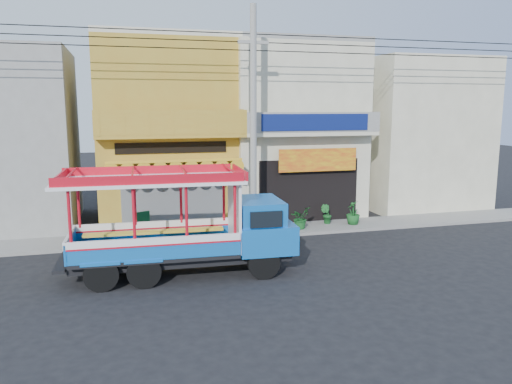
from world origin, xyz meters
TOP-DOWN VIEW (x-y plane):
  - ground at (0.00, 0.00)m, footprint 90.00×90.00m
  - sidewalk at (0.00, 4.00)m, footprint 30.00×2.00m
  - shophouse_left at (-4.00, 7.96)m, footprint 6.00×7.50m
  - shophouse_right at (2.00, 7.96)m, footprint 6.00×6.75m
  - party_pilaster at (-1.00, 4.85)m, footprint 0.35×0.30m
  - filler_building_left at (-11.00, 8.00)m, footprint 6.00×6.00m
  - filler_building_right at (9.00, 8.00)m, footprint 6.00×6.00m
  - utility_pole at (-0.85, 3.30)m, footprint 28.00×0.26m
  - songthaew_truck at (-3.80, -0.50)m, footprint 7.21×2.65m
  - green_sign at (-5.32, 4.30)m, footprint 0.61×0.47m
  - potted_plant_a at (1.16, 3.77)m, footprint 1.10×1.09m
  - potted_plant_b at (2.58, 4.31)m, footprint 0.59×0.58m
  - potted_plant_c at (3.66, 3.89)m, footprint 0.80×0.80m

SIDE VIEW (x-z plane):
  - ground at x=0.00m, z-range 0.00..0.00m
  - sidewalk at x=0.00m, z-range 0.00..0.12m
  - green_sign at x=-5.32m, z-range 0.04..1.01m
  - potted_plant_b at x=2.58m, z-range 0.12..0.96m
  - potted_plant_a at x=1.16m, z-range 0.12..1.05m
  - potted_plant_c at x=3.66m, z-range 0.12..1.18m
  - songthaew_truck at x=-3.80m, z-range -0.06..3.26m
  - filler_building_left at x=-11.00m, z-range 0.00..7.60m
  - filler_building_right at x=9.00m, z-range 0.00..7.60m
  - party_pilaster at x=-1.00m, z-range 0.00..8.00m
  - shophouse_right at x=2.00m, z-range -0.01..8.23m
  - shophouse_left at x=-4.00m, z-range -0.01..8.23m
  - utility_pole at x=-0.85m, z-range 0.53..9.53m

